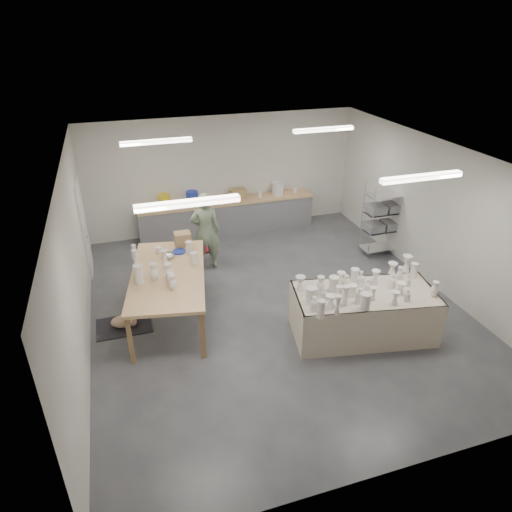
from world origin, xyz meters
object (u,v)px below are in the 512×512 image
object	(u,v)px
drying_table	(363,312)
red_stool	(204,251)
work_table	(167,271)
potter	(205,231)

from	to	relation	value
drying_table	red_stool	size ratio (longest dim) A/B	7.03
work_table	potter	bearing A→B (deg)	68.21
drying_table	potter	distance (m)	3.95
work_table	potter	xyz separation A→B (m)	(1.07, 1.68, -0.07)
drying_table	work_table	world-z (taller)	work_table
red_stool	potter	bearing A→B (deg)	-90.00
drying_table	red_stool	xyz separation A→B (m)	(-2.12, 3.57, -0.18)
potter	work_table	bearing A→B (deg)	66.07
work_table	red_stool	bearing A→B (deg)	71.96
red_stool	drying_table	bearing A→B (deg)	-59.35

